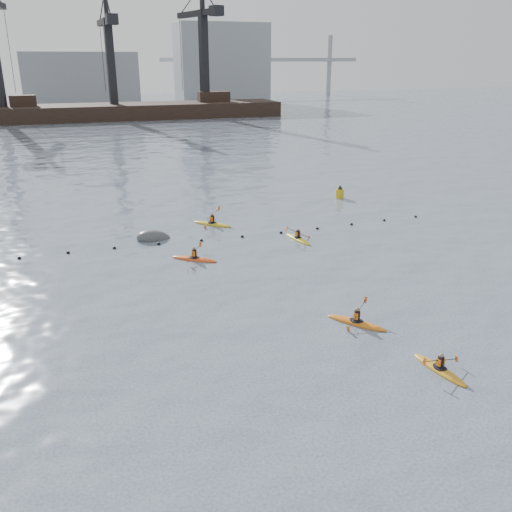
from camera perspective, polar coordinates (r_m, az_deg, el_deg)
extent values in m
plane|color=#3A4655|center=(20.68, 15.44, -16.74)|extent=(400.00, 400.00, 0.00)
sphere|color=black|center=(38.17, -23.65, -0.22)|extent=(0.24, 0.24, 0.24)
sphere|color=black|center=(38.07, -19.18, 0.32)|extent=(0.24, 0.24, 0.24)
sphere|color=black|center=(38.09, -14.69, 0.81)|extent=(0.24, 0.24, 0.24)
sphere|color=black|center=(38.25, -10.20, 1.24)|extent=(0.24, 0.24, 0.24)
sphere|color=black|center=(38.61, -5.77, 1.64)|extent=(0.24, 0.24, 0.24)
sphere|color=black|center=(39.23, -1.46, 2.04)|extent=(0.24, 0.24, 0.24)
sphere|color=black|center=(40.16, 2.64, 2.45)|extent=(0.24, 0.24, 0.24)
sphere|color=black|center=(41.39, 6.47, 2.88)|extent=(0.24, 0.24, 0.24)
sphere|color=black|center=(42.85, 10.02, 3.29)|extent=(0.24, 0.24, 0.24)
sphere|color=black|center=(44.47, 13.33, 3.67)|extent=(0.24, 0.24, 0.24)
sphere|color=black|center=(46.17, 16.45, 3.98)|extent=(0.24, 0.24, 0.24)
cube|color=black|center=(124.26, -14.60, 14.18)|extent=(72.00, 12.00, 4.50)
cube|color=black|center=(123.84, -23.32, 14.78)|extent=(5.00, 3.00, 2.20)
cube|color=black|center=(127.70, -4.47, 16.38)|extent=(7.00, 3.00, 2.20)
cube|color=black|center=(123.75, -15.05, 19.12)|extent=(1.73, 1.73, 17.00)
cube|color=black|center=(126.19, -15.58, 22.68)|extent=(2.50, 15.05, 1.20)
cube|color=black|center=(118.81, -14.96, 22.95)|extent=(2.42, 2.78, 2.00)
cube|color=black|center=(124.19, -15.55, 24.18)|extent=(0.87, 0.87, 5.00)
cube|color=black|center=(126.97, -5.51, 20.13)|extent=(1.96, 1.96, 19.00)
cube|color=black|center=(129.55, -6.24, 24.04)|extent=(5.56, 16.73, 1.20)
cube|color=black|center=(122.14, -4.19, 24.35)|extent=(2.80, 3.08, 2.00)
cube|color=gray|center=(163.50, -17.93, 17.29)|extent=(30.00, 14.00, 14.00)
cube|color=gray|center=(169.46, -3.67, 19.58)|extent=(26.00, 14.00, 22.00)
cube|color=gray|center=(194.56, 0.70, 19.96)|extent=(70.00, 2.00, 1.20)
cylinder|color=gray|center=(187.69, -6.94, 19.22)|extent=(1.60, 1.60, 20.00)
cylinder|color=gray|center=(204.31, 7.71, 19.24)|extent=(1.60, 1.60, 20.00)
ellipsoid|color=#C86612|center=(27.02, 10.52, -6.94)|extent=(2.37, 2.82, 0.31)
cylinder|color=black|center=(26.96, 10.54, -6.71)|extent=(0.81, 0.81, 0.06)
cylinder|color=black|center=(26.84, 10.58, -6.19)|extent=(0.29, 0.29, 0.50)
cube|color=orange|center=(26.83, 10.58, -6.16)|extent=(0.40, 0.38, 0.33)
sphere|color=#8C6651|center=(26.70, 10.62, -5.54)|extent=(0.20, 0.20, 0.20)
cylinder|color=black|center=(26.80, 10.59, -6.01)|extent=(1.59, 1.24, 0.82)
cube|color=#D85914|center=(26.15, 9.68, -7.53)|extent=(0.21, 0.21, 0.32)
cube|color=#D85914|center=(27.48, 11.46, -4.56)|extent=(0.21, 0.21, 0.32)
ellipsoid|color=#C18316|center=(24.11, 18.76, -11.29)|extent=(1.01, 2.94, 0.29)
cylinder|color=black|center=(24.05, 18.79, -11.05)|extent=(0.62, 0.62, 0.05)
cylinder|color=black|center=(23.92, 18.86, -10.53)|extent=(0.27, 0.27, 0.47)
cube|color=orange|center=(23.91, 18.86, -10.49)|extent=(0.35, 0.25, 0.31)
sphere|color=#8C6651|center=(23.77, 18.94, -9.87)|extent=(0.19, 0.19, 0.19)
cylinder|color=black|center=(23.88, 18.88, -10.34)|extent=(1.93, 0.33, 0.44)
cube|color=#D85914|center=(23.19, 17.32, -10.57)|extent=(0.13, 0.14, 0.31)
cube|color=#D85914|center=(24.59, 20.35, -10.12)|extent=(0.13, 0.14, 0.31)
ellipsoid|color=#D84814|center=(35.00, -6.49, -0.34)|extent=(2.87, 2.39, 0.31)
cylinder|color=black|center=(34.95, -6.50, -0.14)|extent=(0.82, 0.82, 0.06)
cylinder|color=black|center=(34.86, -6.52, 0.28)|extent=(0.29, 0.29, 0.51)
cube|color=orange|center=(34.85, -6.52, 0.31)|extent=(0.38, 0.41, 0.33)
sphere|color=#8C6651|center=(34.75, -6.54, 0.81)|extent=(0.21, 0.21, 0.21)
cylinder|color=black|center=(34.83, -6.53, 0.43)|extent=(1.31, 1.71, 0.45)
cube|color=#D85914|center=(34.05, -7.21, -0.41)|extent=(0.18, 0.17, 0.34)
cube|color=#D85914|center=(35.62, -5.88, 1.23)|extent=(0.18, 0.17, 0.34)
ellipsoid|color=gold|center=(38.81, 4.42, 1.79)|extent=(1.09, 3.04, 0.30)
cylinder|color=black|center=(38.77, 4.43, 1.96)|extent=(0.65, 0.65, 0.06)
cylinder|color=black|center=(38.69, 4.44, 2.33)|extent=(0.28, 0.28, 0.48)
cube|color=orange|center=(38.68, 4.44, 2.35)|extent=(0.37, 0.26, 0.32)
sphere|color=#8C6651|center=(38.59, 4.45, 2.79)|extent=(0.20, 0.20, 0.20)
cylinder|color=black|center=(38.66, 4.44, 2.46)|extent=(1.80, 0.34, 1.00)
cube|color=#D85914|center=(38.04, 3.25, 2.90)|extent=(0.21, 0.16, 0.30)
cube|color=#D85914|center=(39.30, 5.59, 2.03)|extent=(0.21, 0.16, 0.30)
ellipsoid|color=gold|center=(42.34, -4.62, 3.35)|extent=(2.85, 2.88, 0.34)
cylinder|color=black|center=(42.30, -4.62, 3.53)|extent=(0.90, 0.90, 0.06)
cylinder|color=black|center=(42.22, -4.64, 3.91)|extent=(0.32, 0.32, 0.55)
cube|color=orange|center=(42.21, -4.64, 3.94)|extent=(0.43, 0.43, 0.36)
sphere|color=#8C6651|center=(42.12, -4.65, 4.40)|extent=(0.22, 0.22, 0.22)
cylinder|color=black|center=(42.19, -4.64, 4.05)|extent=(1.51, 1.49, 1.09)
cube|color=#D85914|center=(41.45, -5.39, 3.03)|extent=(0.25, 0.25, 0.34)
cube|color=#D85914|center=(42.95, -3.92, 5.03)|extent=(0.25, 0.25, 0.34)
ellipsoid|color=#3B3D40|center=(39.55, -10.69, 1.79)|extent=(2.87, 1.76, 1.76)
cylinder|color=gold|center=(51.14, 8.80, 6.43)|extent=(0.77, 0.77, 1.00)
cone|color=black|center=(50.98, 8.84, 7.22)|extent=(0.49, 0.49, 0.39)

